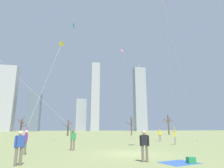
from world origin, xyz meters
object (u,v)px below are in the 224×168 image
Objects in this scene: picnic_spot at (186,161)px; bare_tree_leftmost at (21,126)px; bare_tree_left_of_center at (68,127)px; distant_kite_high_overhead_orange at (164,4)px; bare_tree_right_of_center at (168,124)px; bystander_far_off_by_trees at (145,144)px; distant_kite_low_near_trees_pink at (123,63)px; kite_flyer_midfield_center_yellow at (36,111)px; bystander_watching_nearby at (19,146)px; kite_flyer_far_back_red at (173,112)px; bystander_strolling_midfield at (160,135)px; bare_tree_far_right_edge at (131,125)px; distant_kite_drifting_right_teal at (72,37)px; kite_flyer_foreground_left_purple at (47,113)px.

bare_tree_leftmost reaches higher than picnic_spot.
distant_kite_high_overhead_orange is at bearing -61.36° from bare_tree_left_of_center.
bare_tree_right_of_center reaches higher than picnic_spot.
bystander_far_off_by_trees is 29.03m from distant_kite_low_near_trees_pink.
bare_tree_right_of_center is at bearing -1.03° from bare_tree_leftmost.
bystander_watching_nearby is at bearing -86.65° from kite_flyer_midfield_center_yellow.
kite_flyer_far_back_red is 11.17m from picnic_spot.
distant_kite_low_near_trees_pink is at bearing 106.57° from bystander_strolling_midfield.
bare_tree_right_of_center reaches higher than bystander_strolling_midfield.
kite_flyer_midfield_center_yellow is 26.71m from distant_kite_high_overhead_orange.
picnic_spot is at bearing -112.13° from bystander_strolling_midfield.
distant_kite_high_overhead_orange is (1.67, -0.55, 20.90)m from bystander_strolling_midfield.
kite_flyer_far_back_red reaches higher than bystander_far_off_by_trees.
bare_tree_far_right_edge reaches higher than bare_tree_left_of_center.
bare_tree_left_of_center is at bearing -175.55° from bare_tree_right_of_center.
bystander_watching_nearby is at bearing -147.34° from kite_flyer_far_back_red.
kite_flyer_far_back_red is at bearing -104.41° from bystander_strolling_midfield.
bare_tree_far_right_edge is at bearing 67.58° from distant_kite_low_near_trees_pink.
bare_tree_far_right_edge is at bearing 72.84° from bystander_far_off_by_trees.
distant_kite_drifting_right_teal reaches higher than bystander_watching_nearby.
kite_flyer_far_back_red is at bearing -71.79° from bare_tree_left_of_center.
kite_flyer_foreground_left_purple is 0.79× the size of distant_kite_drifting_right_teal.
bystander_watching_nearby is at bearing 172.77° from picnic_spot.
bare_tree_right_of_center is (18.60, 35.52, -0.39)m from kite_flyer_far_back_red.
kite_flyer_midfield_center_yellow is 15.41m from distant_kite_drifting_right_teal.
kite_flyer_foreground_left_purple is at bearing -92.64° from bare_tree_left_of_center.
bystander_far_off_by_trees is 51.07m from bare_tree_right_of_center.
distant_kite_drifting_right_teal is 3.38× the size of bare_tree_far_right_edge.
picnic_spot is at bearing -99.09° from distant_kite_low_near_trees_pink.
bare_tree_left_of_center is at bearing 118.64° from distant_kite_high_overhead_orange.
distant_kite_low_near_trees_pink is 13.24m from distant_kite_drifting_right_teal.
kite_flyer_far_back_red is 11.36m from bystander_far_off_by_trees.
distant_kite_high_overhead_orange is 44.10m from bare_tree_leftmost.
picnic_spot is at bearing -7.23° from bystander_watching_nearby.
kite_flyer_far_back_red reaches higher than bystander_strolling_midfield.
bystander_watching_nearby is at bearing -77.77° from bare_tree_leftmost.
bystander_far_off_by_trees is 47.74m from bare_tree_leftmost.
kite_flyer_midfield_center_yellow reaches higher than bare_tree_far_right_edge.
bare_tree_right_of_center is at bearing 54.17° from bystander_watching_nearby.
distant_kite_high_overhead_orange is 36.05m from bare_tree_left_of_center.
kite_flyer_foreground_left_purple reaches higher than bare_tree_right_of_center.
bare_tree_right_of_center is (16.74, 28.24, 2.18)m from bystander_strolling_midfield.
distant_kite_drifting_right_teal is 33.18m from bare_tree_leftmost.
distant_kite_low_near_trees_pink is (12.68, 18.14, 11.29)m from kite_flyer_midfield_center_yellow.
distant_kite_low_near_trees_pink is at bearing -59.15° from bare_tree_left_of_center.
kite_flyer_foreground_left_purple is 39.93m from bare_tree_far_right_edge.
kite_flyer_far_back_red is at bearing -117.74° from distant_kite_high_overhead_orange.
kite_flyer_midfield_center_yellow is 49.26m from bare_tree_right_of_center.
bare_tree_far_right_edge is at bearing 55.59° from distant_kite_drifting_right_teal.
bare_tree_right_of_center is (25.44, 44.22, 2.18)m from bystander_far_off_by_trees.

